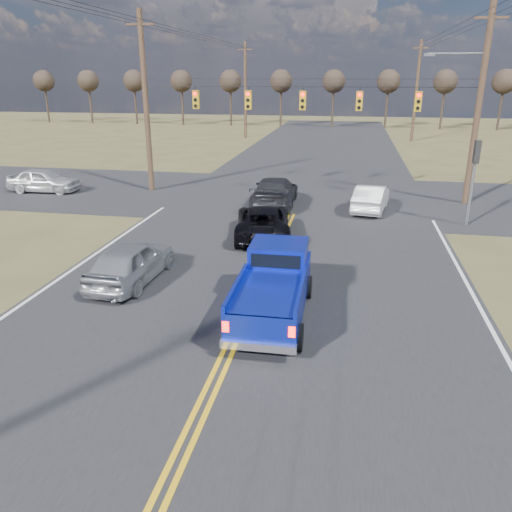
% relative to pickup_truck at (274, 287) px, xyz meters
% --- Properties ---
extents(ground, '(160.00, 160.00, 0.00)m').
position_rel_pickup_truck_xyz_m(ground, '(-0.80, -2.71, -0.91)').
color(ground, brown).
rests_on(ground, ground).
extents(road_main, '(14.00, 120.00, 0.02)m').
position_rel_pickup_truck_xyz_m(road_main, '(-0.80, 7.29, -0.91)').
color(road_main, '#28282B').
rests_on(road_main, ground).
extents(road_cross, '(120.00, 12.00, 0.02)m').
position_rel_pickup_truck_xyz_m(road_cross, '(-0.80, 15.29, -0.91)').
color(road_cross, '#28282B').
rests_on(road_cross, ground).
extents(signal_gantry, '(19.60, 4.83, 10.00)m').
position_rel_pickup_truck_xyz_m(signal_gantry, '(-0.30, 15.08, 4.16)').
color(signal_gantry, '#473323').
rests_on(signal_gantry, ground).
extents(utility_poles, '(19.60, 58.32, 10.00)m').
position_rel_pickup_truck_xyz_m(utility_poles, '(-0.80, 14.29, 4.32)').
color(utility_poles, '#473323').
rests_on(utility_poles, ground).
extents(treeline, '(87.00, 117.80, 7.40)m').
position_rel_pickup_truck_xyz_m(treeline, '(-0.80, 24.26, 4.80)').
color(treeline, '#33261C').
rests_on(treeline, ground).
extents(pickup_truck, '(2.05, 5.00, 1.87)m').
position_rel_pickup_truck_xyz_m(pickup_truck, '(0.00, 0.00, 0.00)').
color(pickup_truck, black).
rests_on(pickup_truck, ground).
extents(silver_suv, '(1.89, 4.25, 1.42)m').
position_rel_pickup_truck_xyz_m(silver_suv, '(-5.06, 1.65, -0.20)').
color(silver_suv, gray).
rests_on(silver_suv, ground).
extents(black_suv, '(3.00, 5.15, 1.35)m').
position_rel_pickup_truck_xyz_m(black_suv, '(-1.60, 7.43, -0.23)').
color(black_suv, black).
rests_on(black_suv, ground).
extents(white_car_queue, '(2.08, 4.28, 1.35)m').
position_rel_pickup_truck_xyz_m(white_car_queue, '(3.09, 12.79, -0.23)').
color(white_car_queue, white).
rests_on(white_car_queue, ground).
extents(dgrey_car_queue, '(2.33, 5.39, 1.55)m').
position_rel_pickup_truck_xyz_m(dgrey_car_queue, '(-1.90, 12.79, -0.13)').
color(dgrey_car_queue, '#2B2C30').
rests_on(dgrey_car_queue, ground).
extents(cross_car_west, '(1.88, 4.24, 1.42)m').
position_rel_pickup_truck_xyz_m(cross_car_west, '(-15.92, 13.69, -0.20)').
color(cross_car_west, '#BCBCBC').
rests_on(cross_car_west, ground).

